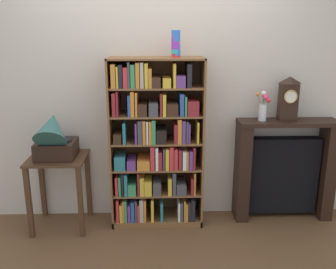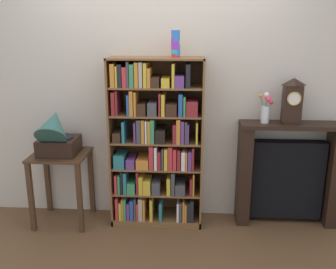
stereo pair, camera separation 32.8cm
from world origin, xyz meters
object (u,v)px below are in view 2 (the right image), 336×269
at_px(gramophone, 56,134).
at_px(side_table_left, 61,171).
at_px(fireplace_mantel, 288,174).
at_px(bookshelf, 155,147).
at_px(flower_vase, 266,108).
at_px(cup_stack, 176,44).
at_px(mantel_clock, 292,101).

bearing_deg(gramophone, side_table_left, 90.00).
distance_m(side_table_left, fireplace_mantel, 2.21).
relative_size(bookshelf, flower_vase, 5.70).
distance_m(cup_stack, side_table_left, 1.64).
relative_size(side_table_left, flower_vase, 2.50).
bearing_deg(flower_vase, fireplace_mantel, 3.41).
bearing_deg(mantel_clock, side_table_left, -177.24).
xyz_separation_m(side_table_left, flower_vase, (1.95, 0.11, 0.63)).
bearing_deg(cup_stack, bookshelf, 176.04).
xyz_separation_m(bookshelf, cup_stack, (0.19, -0.01, 0.96)).
relative_size(bookshelf, fireplace_mantel, 1.59).
relative_size(gramophone, fireplace_mantel, 0.50).
height_order(cup_stack, flower_vase, cup_stack).
relative_size(bookshelf, cup_stack, 6.89).
height_order(cup_stack, mantel_clock, cup_stack).
distance_m(side_table_left, gramophone, 0.39).
xyz_separation_m(fireplace_mantel, mantel_clock, (-0.03, -0.02, 0.73)).
height_order(bookshelf, flower_vase, bookshelf).
relative_size(bookshelf, side_table_left, 2.28).
bearing_deg(bookshelf, flower_vase, 2.95).
xyz_separation_m(side_table_left, gramophone, (0.00, -0.05, 0.39)).
height_order(side_table_left, fireplace_mantel, fireplace_mantel).
bearing_deg(side_table_left, cup_stack, 2.42).
distance_m(fireplace_mantel, flower_vase, 0.70).
xyz_separation_m(mantel_clock, flower_vase, (-0.23, 0.01, -0.07)).
bearing_deg(bookshelf, side_table_left, -176.26).
xyz_separation_m(gramophone, fireplace_mantel, (2.20, 0.18, -0.42)).
relative_size(bookshelf, gramophone, 3.16).
bearing_deg(cup_stack, mantel_clock, 3.12).
xyz_separation_m(side_table_left, mantel_clock, (2.18, 0.11, 0.70)).
height_order(bookshelf, mantel_clock, bookshelf).
distance_m(fireplace_mantel, mantel_clock, 0.73).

